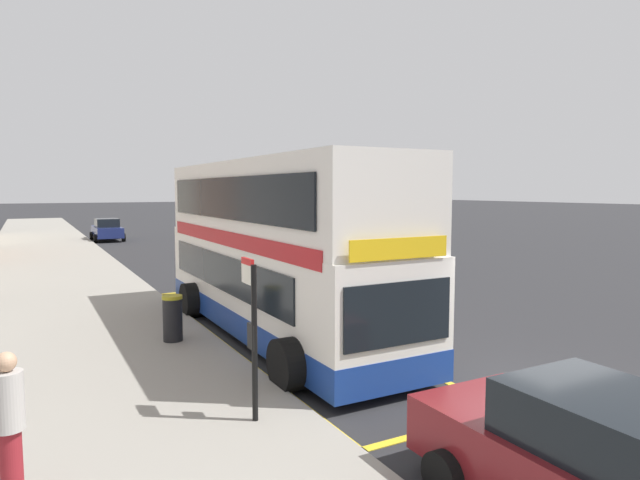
# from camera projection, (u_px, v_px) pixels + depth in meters

# --- Properties ---
(ground_plane) EXTENTS (260.00, 260.00, 0.00)m
(ground_plane) POSITION_uv_depth(u_px,v_px,m) (157.00, 243.00, 37.78)
(ground_plane) COLOR #28282B
(pavement_near) EXTENTS (6.00, 76.00, 0.14)m
(pavement_near) POSITION_uv_depth(u_px,v_px,m) (45.00, 247.00, 34.45)
(pavement_near) COLOR gray
(pavement_near) RESTS_ON ground
(double_decker_bus) EXTENTS (3.24, 10.54, 4.40)m
(double_decker_bus) POSITION_uv_depth(u_px,v_px,m) (274.00, 254.00, 13.77)
(double_decker_bus) COLOR white
(double_decker_bus) RESTS_ON ground
(bus_bay_markings) EXTENTS (3.11, 13.31, 0.01)m
(bus_bay_markings) POSITION_uv_depth(u_px,v_px,m) (272.00, 332.00, 14.17)
(bus_bay_markings) COLOR yellow
(bus_bay_markings) RESTS_ON ground
(bus_stop_sign) EXTENTS (0.09, 0.51, 2.50)m
(bus_stop_sign) POSITION_uv_depth(u_px,v_px,m) (252.00, 324.00, 8.34)
(bus_stop_sign) COLOR black
(bus_stop_sign) RESTS_ON pavement_near
(parked_car_navy_ahead) EXTENTS (2.09, 4.20, 1.62)m
(parked_car_navy_ahead) POSITION_uv_depth(u_px,v_px,m) (107.00, 230.00, 39.45)
(parked_car_navy_ahead) COLOR navy
(parked_car_navy_ahead) RESTS_ON ground
(parked_car_maroon_kerbside) EXTENTS (2.09, 4.20, 1.62)m
(parked_car_maroon_kerbside) POSITION_uv_depth(u_px,v_px,m) (598.00, 466.00, 5.71)
(parked_car_maroon_kerbside) COLOR maroon
(parked_car_maroon_kerbside) RESTS_ON ground
(parked_car_teal_across) EXTENTS (2.09, 4.20, 1.62)m
(parked_car_teal_across) POSITION_uv_depth(u_px,v_px,m) (214.00, 227.00, 42.04)
(parked_car_teal_across) COLOR #196066
(parked_car_teal_across) RESTS_ON ground
(parked_car_teal_behind) EXTENTS (2.09, 4.20, 1.62)m
(parked_car_teal_behind) POSITION_uv_depth(u_px,v_px,m) (247.00, 242.00, 30.41)
(parked_car_teal_behind) COLOR #196066
(parked_car_teal_behind) RESTS_ON ground
(pedestrian_waiting_near_sign) EXTENTS (0.34, 0.34, 1.75)m
(pedestrian_waiting_near_sign) POSITION_uv_depth(u_px,v_px,m) (9.00, 421.00, 6.13)
(pedestrian_waiting_near_sign) COLOR maroon
(pedestrian_waiting_near_sign) RESTS_ON pavement_near
(litter_bin) EXTENTS (0.47, 0.47, 1.09)m
(litter_bin) POSITION_uv_depth(u_px,v_px,m) (173.00, 318.00, 12.79)
(litter_bin) COLOR black
(litter_bin) RESTS_ON pavement_near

